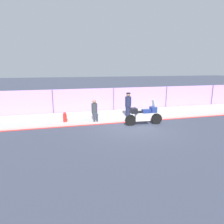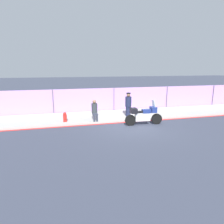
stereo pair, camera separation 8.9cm
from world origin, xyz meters
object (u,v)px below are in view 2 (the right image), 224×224
Objects in this scene: fire_hydrant at (65,117)px; officer_standing at (128,104)px; motorcycle at (143,115)px; person_seated_on_curb at (95,109)px.

officer_standing is at bearing 5.76° from fire_hydrant.
motorcycle is 3.09m from person_seated_on_curb.
motorcycle is 4.84m from fire_hydrant.
person_seated_on_curb is at bearing -168.16° from officer_standing.
motorcycle is at bearing -25.95° from person_seated_on_curb.
fire_hydrant is at bearing 166.40° from motorcycle.
officer_standing is at bearing 11.84° from person_seated_on_curb.
fire_hydrant is (-1.86, 0.08, -0.42)m from person_seated_on_curb.
motorcycle is 1.44× the size of officer_standing.
officer_standing is 2.66× the size of fire_hydrant.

